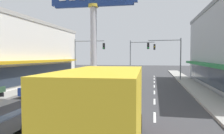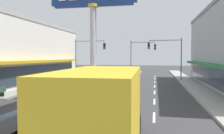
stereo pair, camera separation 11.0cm
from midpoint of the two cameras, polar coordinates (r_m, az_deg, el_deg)
name	(u,v)px [view 2 (the right image)]	position (r m, az deg, el deg)	size (l,w,h in m)	color
median_strip	(120,85)	(26.34, 2.15, -4.74)	(1.81, 52.00, 0.14)	gray
sidewalk_left	(47,85)	(27.22, -16.83, -4.57)	(2.22, 60.00, 0.18)	#9E9B93
sidewalk_right	(197,89)	(24.43, 21.81, -5.48)	(2.22, 60.00, 0.18)	#9E9B93
lane_markings	(118,87)	(25.03, 1.65, -5.29)	(8.55, 52.00, 0.01)	silver
district_sign	(93,46)	(15.06, -4.79, 5.53)	(6.07, 1.29, 8.47)	#B7332D
storefront_left	(9,53)	(30.04, -25.44, 3.48)	(9.23, 25.42, 8.05)	silver
traffic_light_left_side	(86,52)	(33.32, -6.69, 4.01)	(4.86, 0.46, 6.20)	slate
traffic_light_right_side	(169,52)	(32.29, 14.88, 3.98)	(4.86, 0.46, 6.20)	slate
traffic_light_median_far	(140,53)	(36.07, 7.50, 3.83)	(4.20, 0.46, 6.20)	slate
sedan_near_right_lane	(42,87)	(20.64, -17.89, -4.94)	(1.98, 4.37, 1.53)	navy
box_truck_far_right_lane	(106,111)	(7.38, -1.29, -11.45)	(2.43, 6.97, 3.12)	maroon
sedan_mid_left_lane	(76,88)	(19.25, -9.28, -5.40)	(1.92, 4.34, 1.53)	silver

